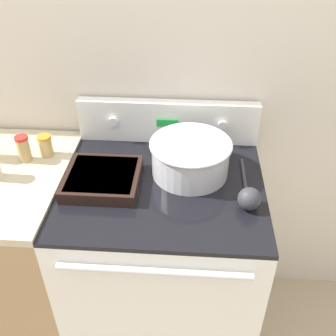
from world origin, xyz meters
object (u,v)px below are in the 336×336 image
spice_jar_orange_cap (46,146)px  spice_jar_red_cap (24,148)px  casserole_dish (103,178)px  ladle (249,197)px  mixing_bowl (190,156)px

spice_jar_orange_cap → spice_jar_red_cap: (-0.07, -0.04, 0.01)m
spice_jar_orange_cap → spice_jar_red_cap: size_ratio=0.82×
casserole_dish → ladle: bearing=-9.2°
spice_jar_orange_cap → casserole_dish: bearing=-30.8°
mixing_bowl → spice_jar_red_cap: size_ratio=2.83×
casserole_dish → spice_jar_orange_cap: bearing=149.2°
spice_jar_red_cap → spice_jar_orange_cap: bearing=29.6°
mixing_bowl → spice_jar_orange_cap: size_ratio=3.44×
casserole_dish → spice_jar_red_cap: spice_jar_red_cap is taller
ladle → spice_jar_red_cap: bearing=166.9°
spice_jar_red_cap → casserole_dish: bearing=-18.9°
mixing_bowl → ladle: bearing=-40.8°
spice_jar_orange_cap → spice_jar_red_cap: bearing=-150.4°
casserole_dish → spice_jar_red_cap: bearing=161.1°
mixing_bowl → spice_jar_orange_cap: bearing=173.8°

